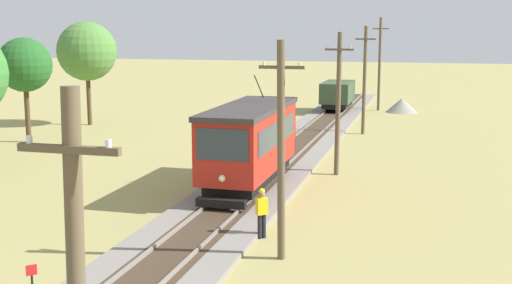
# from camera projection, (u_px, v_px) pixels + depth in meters

# --- Properties ---
(red_tram) EXTENTS (2.60, 8.54, 4.79)m
(red_tram) POSITION_uv_depth(u_px,v_px,m) (250.00, 142.00, 29.02)
(red_tram) COLOR red
(red_tram) RESTS_ON rail_right
(freight_car) EXTENTS (2.40, 5.20, 2.31)m
(freight_car) POSITION_uv_depth(u_px,v_px,m) (338.00, 94.00, 56.10)
(freight_car) COLOR #384C33
(freight_car) RESTS_ON rail_right
(utility_pole_near_tram) EXTENTS (1.40, 0.50, 6.88)m
(utility_pole_near_tram) POSITION_uv_depth(u_px,v_px,m) (281.00, 150.00, 19.95)
(utility_pole_near_tram) COLOR brown
(utility_pole_near_tram) RESTS_ON ground
(utility_pole_mid) EXTENTS (1.40, 0.59, 7.01)m
(utility_pole_mid) POSITION_uv_depth(u_px,v_px,m) (338.00, 102.00, 32.03)
(utility_pole_mid) COLOR brown
(utility_pole_mid) RESTS_ON ground
(utility_pole_far) EXTENTS (1.40, 0.55, 7.33)m
(utility_pole_far) POSITION_uv_depth(u_px,v_px,m) (365.00, 79.00, 44.39)
(utility_pole_far) COLOR brown
(utility_pole_far) RESTS_ON ground
(utility_pole_distant) EXTENTS (1.40, 0.44, 8.09)m
(utility_pole_distant) POSITION_uv_depth(u_px,v_px,m) (380.00, 63.00, 56.86)
(utility_pole_distant) COLOR brown
(utility_pole_distant) RESTS_ON ground
(trackside_signal_marker) EXTENTS (0.21, 0.21, 1.18)m
(trackside_signal_marker) POSITION_uv_depth(u_px,v_px,m) (32.00, 284.00, 16.92)
(trackside_signal_marker) COLOR black
(trackside_signal_marker) RESTS_ON ground
(gravel_pile) EXTENTS (2.73, 2.73, 1.22)m
(gravel_pile) POSITION_uv_depth(u_px,v_px,m) (402.00, 105.00, 56.26)
(gravel_pile) COLOR gray
(gravel_pile) RESTS_ON ground
(track_worker) EXTENTS (0.45, 0.42, 1.78)m
(track_worker) POSITION_uv_depth(u_px,v_px,m) (262.00, 211.00, 22.52)
(track_worker) COLOR black
(track_worker) RESTS_ON ground
(tree_right_near) EXTENTS (4.37, 4.37, 7.68)m
(tree_right_near) POSITION_uv_depth(u_px,v_px,m) (87.00, 51.00, 48.19)
(tree_right_near) COLOR #4C3823
(tree_right_near) RESTS_ON ground
(tree_right_far) EXTENTS (3.41, 3.41, 6.62)m
(tree_right_far) POSITION_uv_depth(u_px,v_px,m) (25.00, 65.00, 40.86)
(tree_right_far) COLOR #4C3823
(tree_right_far) RESTS_ON ground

